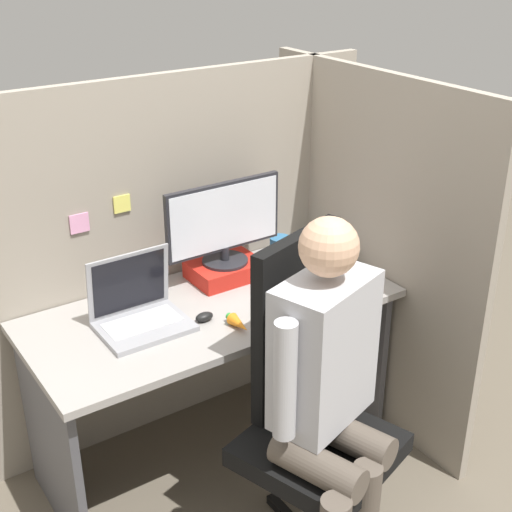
{
  "coord_description": "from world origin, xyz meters",
  "views": [
    {
      "loc": [
        -1.21,
        -1.76,
        2.06
      ],
      "look_at": [
        0.09,
        0.16,
        0.96
      ],
      "focal_mm": 50.0,
      "sensor_mm": 36.0,
      "label": 1
    }
  ],
  "objects_px": {
    "stapler": "(335,254)",
    "monitor": "(224,222)",
    "laptop": "(140,313)",
    "carrot_toy": "(239,324)",
    "paper_box": "(225,270)",
    "person": "(329,386)",
    "office_chair": "(308,401)",
    "coffee_mug": "(280,246)"
  },
  "relations": [
    {
      "from": "coffee_mug",
      "to": "paper_box",
      "type": "bearing_deg",
      "value": -171.54
    },
    {
      "from": "monitor",
      "to": "carrot_toy",
      "type": "height_order",
      "value": "monitor"
    },
    {
      "from": "office_chair",
      "to": "person",
      "type": "distance_m",
      "value": 0.25
    },
    {
      "from": "paper_box",
      "to": "office_chair",
      "type": "distance_m",
      "value": 0.74
    },
    {
      "from": "stapler",
      "to": "coffee_mug",
      "type": "relative_size",
      "value": 1.5
    },
    {
      "from": "carrot_toy",
      "to": "laptop",
      "type": "bearing_deg",
      "value": 141.06
    },
    {
      "from": "paper_box",
      "to": "person",
      "type": "relative_size",
      "value": 0.22
    },
    {
      "from": "stapler",
      "to": "carrot_toy",
      "type": "distance_m",
      "value": 0.71
    },
    {
      "from": "monitor",
      "to": "stapler",
      "type": "bearing_deg",
      "value": -14.82
    },
    {
      "from": "stapler",
      "to": "coffee_mug",
      "type": "bearing_deg",
      "value": 134.97
    },
    {
      "from": "monitor",
      "to": "stapler",
      "type": "xyz_separation_m",
      "value": [
        0.49,
        -0.13,
        -0.22
      ]
    },
    {
      "from": "monitor",
      "to": "carrot_toy",
      "type": "xyz_separation_m",
      "value": [
        -0.18,
        -0.38,
        -0.23
      ]
    },
    {
      "from": "laptop",
      "to": "person",
      "type": "relative_size",
      "value": 0.25
    },
    {
      "from": "carrot_toy",
      "to": "coffee_mug",
      "type": "relative_size",
      "value": 1.35
    },
    {
      "from": "carrot_toy",
      "to": "stapler",
      "type": "bearing_deg",
      "value": 20.93
    },
    {
      "from": "stapler",
      "to": "person",
      "type": "relative_size",
      "value": 0.11
    },
    {
      "from": "office_chair",
      "to": "coffee_mug",
      "type": "distance_m",
      "value": 0.89
    },
    {
      "from": "paper_box",
      "to": "carrot_toy",
      "type": "bearing_deg",
      "value": -115.16
    },
    {
      "from": "laptop",
      "to": "office_chair",
      "type": "relative_size",
      "value": 0.28
    },
    {
      "from": "monitor",
      "to": "office_chair",
      "type": "bearing_deg",
      "value": -99.02
    },
    {
      "from": "carrot_toy",
      "to": "monitor",
      "type": "bearing_deg",
      "value": 65.0
    },
    {
      "from": "carrot_toy",
      "to": "coffee_mug",
      "type": "height_order",
      "value": "coffee_mug"
    },
    {
      "from": "office_chair",
      "to": "person",
      "type": "height_order",
      "value": "person"
    },
    {
      "from": "carrot_toy",
      "to": "person",
      "type": "distance_m",
      "value": 0.5
    },
    {
      "from": "monitor",
      "to": "carrot_toy",
      "type": "bearing_deg",
      "value": -115.0
    },
    {
      "from": "laptop",
      "to": "carrot_toy",
      "type": "xyz_separation_m",
      "value": [
        0.28,
        -0.23,
        -0.03
      ]
    },
    {
      "from": "monitor",
      "to": "coffee_mug",
      "type": "relative_size",
      "value": 5.57
    },
    {
      "from": "carrot_toy",
      "to": "paper_box",
      "type": "bearing_deg",
      "value": 64.84
    },
    {
      "from": "person",
      "to": "coffee_mug",
      "type": "xyz_separation_m",
      "value": [
        0.48,
        0.92,
        0.0
      ]
    },
    {
      "from": "paper_box",
      "to": "office_chair",
      "type": "relative_size",
      "value": 0.25
    },
    {
      "from": "monitor",
      "to": "office_chair",
      "type": "relative_size",
      "value": 0.46
    },
    {
      "from": "laptop",
      "to": "carrot_toy",
      "type": "relative_size",
      "value": 2.55
    },
    {
      "from": "paper_box",
      "to": "person",
      "type": "bearing_deg",
      "value": -100.68
    },
    {
      "from": "laptop",
      "to": "person",
      "type": "xyz_separation_m",
      "value": [
        0.3,
        -0.72,
        -0.01
      ]
    },
    {
      "from": "monitor",
      "to": "person",
      "type": "distance_m",
      "value": 0.92
    },
    {
      "from": "carrot_toy",
      "to": "office_chair",
      "type": "height_order",
      "value": "office_chair"
    },
    {
      "from": "stapler",
      "to": "monitor",
      "type": "bearing_deg",
      "value": 165.18
    },
    {
      "from": "monitor",
      "to": "coffee_mug",
      "type": "distance_m",
      "value": 0.38
    },
    {
      "from": "stapler",
      "to": "carrot_toy",
      "type": "xyz_separation_m",
      "value": [
        -0.67,
        -0.25,
        -0.0
      ]
    },
    {
      "from": "monitor",
      "to": "laptop",
      "type": "xyz_separation_m",
      "value": [
        -0.46,
        -0.15,
        -0.2
      ]
    },
    {
      "from": "carrot_toy",
      "to": "office_chair",
      "type": "bearing_deg",
      "value": -78.98
    },
    {
      "from": "monitor",
      "to": "laptop",
      "type": "relative_size",
      "value": 1.61
    }
  ]
}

